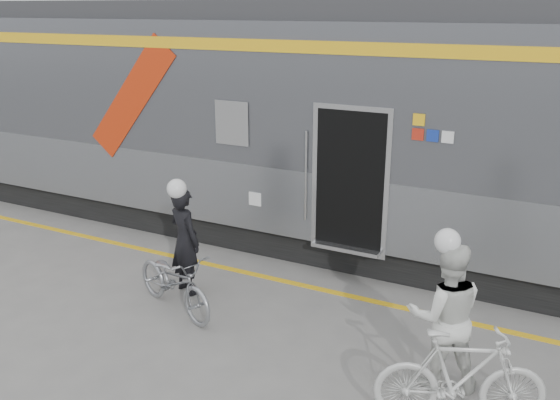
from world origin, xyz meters
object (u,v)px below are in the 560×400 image
Objects in this scene: bicycle_left at (174,281)px; bicycle_right at (460,377)px; man at (185,241)px; woman at (445,316)px.

bicycle_left is 3.96m from bicycle_right.
man reaches higher than bicycle_right.
woman reaches higher than bicycle_left.
bicycle_left is 3.64m from woman.
man is at bearing 52.06° from bicycle_right.
woman is (3.62, -0.03, 0.41)m from bicycle_left.
bicycle_right is (3.92, -0.58, 0.07)m from bicycle_left.
bicycle_right is at bearing -174.54° from man.
man is 0.94× the size of woman.
bicycle_right reaches higher than bicycle_left.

